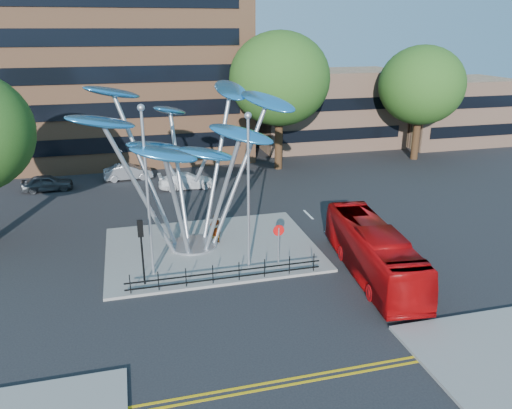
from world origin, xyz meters
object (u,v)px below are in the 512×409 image
object	(u,v)px
parked_car_left	(47,183)
street_lamp_right	(248,179)
tree_far	(422,85)
pedestrian	(215,229)
traffic_light_island	(141,239)
no_entry_sign_island	(279,239)
tree_right	(280,79)
parked_car_right	(186,180)
parked_car_mid	(128,172)
street_lamp_left	(146,178)
red_bus	(373,251)
leaf_sculpture	(187,132)

from	to	relation	value
parked_car_left	street_lamp_right	bearing A→B (deg)	-147.78
tree_far	pedestrian	world-z (taller)	tree_far
traffic_light_island	no_entry_sign_island	bearing A→B (deg)	0.13
tree_right	pedestrian	bearing A→B (deg)	-119.31
traffic_light_island	parked_car_right	distance (m)	16.35
parked_car_left	tree_far	bearing A→B (deg)	-90.03
tree_far	parked_car_mid	size ratio (longest dim) A/B	2.67
traffic_light_island	no_entry_sign_island	world-z (taller)	traffic_light_island
street_lamp_left	red_bus	world-z (taller)	street_lamp_left
parked_car_right	parked_car_mid	bearing A→B (deg)	49.36
red_bus	parked_car_mid	world-z (taller)	red_bus
tree_right	street_lamp_left	distance (m)	22.49
traffic_light_island	parked_car_mid	xyz separation A→B (m)	(-0.41, 19.39, -1.95)
tree_right	no_entry_sign_island	xyz separation A→B (m)	(-6.00, -19.48, -6.22)
tree_far	parked_car_right	size ratio (longest dim) A/B	2.43
tree_far	leaf_sculpture	distance (m)	28.53
tree_right	parked_car_mid	xyz separation A→B (m)	(-13.41, -0.11, -7.37)
street_lamp_left	red_bus	size ratio (longest dim) A/B	0.91
no_entry_sign_island	parked_car_right	size ratio (longest dim) A/B	0.55
street_lamp_left	parked_car_left	distance (m)	18.89
street_lamp_right	parked_car_mid	bearing A→B (deg)	107.37
street_lamp_left	parked_car_left	size ratio (longest dim) A/B	2.29
no_entry_sign_island	parked_car_right	world-z (taller)	no_entry_sign_island
parked_car_right	leaf_sculpture	bearing A→B (deg)	172.96
street_lamp_left	traffic_light_island	world-z (taller)	street_lamp_left
tree_right	parked_car_right	xyz separation A→B (m)	(-8.91, -3.80, -7.39)
street_lamp_left	street_lamp_right	bearing A→B (deg)	-5.71
tree_far	street_lamp_right	size ratio (longest dim) A/B	1.30
street_lamp_right	traffic_light_island	size ratio (longest dim) A/B	2.42
leaf_sculpture	parked_car_right	bearing A→B (deg)	84.26
street_lamp_right	pedestrian	distance (m)	5.54
street_lamp_left	red_bus	bearing A→B (deg)	-13.64
no_entry_sign_island	parked_car_mid	distance (m)	20.78
parked_car_right	no_entry_sign_island	bearing A→B (deg)	-170.79
no_entry_sign_island	parked_car_mid	bearing A→B (deg)	110.93
pedestrian	street_lamp_right	bearing A→B (deg)	91.70
tree_right	red_bus	bearing A→B (deg)	-93.78
tree_far	no_entry_sign_island	xyz separation A→B (m)	(-20.00, -19.48, -5.29)
tree_far	traffic_light_island	size ratio (longest dim) A/B	3.16
red_bus	no_entry_sign_island	bearing A→B (deg)	165.90
tree_far	traffic_light_island	bearing A→B (deg)	-144.16
street_lamp_left	parked_car_mid	world-z (taller)	street_lamp_left
street_lamp_left	tree_right	bearing A→B (deg)	55.95
tree_far	parked_car_mid	world-z (taller)	tree_far
traffic_light_island	pedestrian	bearing A→B (deg)	43.30
leaf_sculpture	street_lamp_left	world-z (taller)	leaf_sculpture
traffic_light_island	parked_car_left	distance (m)	19.14
no_entry_sign_island	pedestrian	xyz separation A→B (m)	(-2.64, 4.09, -0.77)
traffic_light_island	pedestrian	distance (m)	6.19
leaf_sculpture	parked_car_mid	size ratio (longest dim) A/B	3.14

